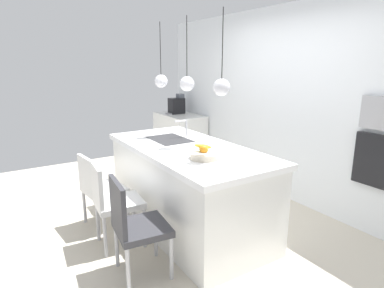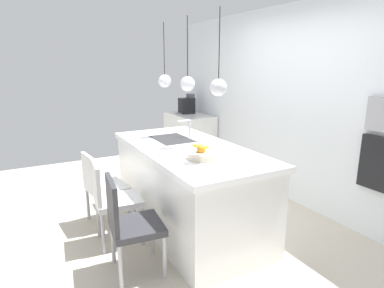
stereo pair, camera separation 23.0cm
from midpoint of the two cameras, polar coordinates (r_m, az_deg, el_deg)
floor at (r=3.93m, az=-2.52°, el=-14.05°), size 6.60×6.60×0.00m
back_wall at (r=4.54m, az=15.81°, el=6.56°), size 6.00×0.10×2.60m
kitchen_island at (r=3.73m, az=-2.60°, el=-7.54°), size 2.19×1.04×0.95m
sink_basin at (r=3.94m, az=-5.66°, el=0.76°), size 0.56×0.40×0.02m
faucet at (r=4.01m, az=-2.97°, el=3.19°), size 0.02×0.17×0.22m
fruit_bowl at (r=3.13m, az=0.13°, el=-1.76°), size 0.30×0.30×0.15m
side_counter at (r=6.34m, az=-3.23°, el=1.24°), size 1.10×0.60×0.89m
coffee_machine at (r=6.33m, az=-3.76°, el=6.79°), size 0.20×0.35×0.38m
oven at (r=3.84m, az=28.84°, el=-2.79°), size 0.56×0.08×0.56m
chair_near at (r=3.89m, az=-17.66°, el=-7.17°), size 0.50×0.46×0.85m
chair_middle at (r=3.45m, az=-15.64°, el=-9.49°), size 0.44×0.49×0.89m
chair_far at (r=2.95m, az=-12.39°, el=-13.47°), size 0.50×0.49×0.91m
pendant_light_left at (r=4.01m, az=-7.11°, el=10.93°), size 0.16×0.16×0.76m
pendant_light_center at (r=3.47m, az=-2.82°, el=10.56°), size 0.16×0.16×0.76m
pendant_light_right at (r=2.97m, az=2.98°, el=9.97°), size 0.16×0.16×0.76m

